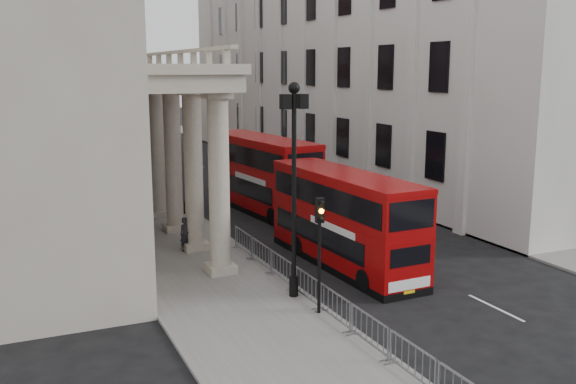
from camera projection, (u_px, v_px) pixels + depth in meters
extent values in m
plane|color=black|center=(358.00, 334.00, 21.93)|extent=(260.00, 260.00, 0.00)
cube|color=slate|center=(120.00, 190.00, 47.63)|extent=(6.00, 140.00, 0.12)
cube|color=slate|center=(318.00, 175.00, 54.22)|extent=(3.00, 140.00, 0.12)
cube|color=slate|center=(159.00, 187.00, 48.81)|extent=(0.20, 140.00, 0.14)
cube|color=#9F9585|center=(4.00, 127.00, 32.75)|extent=(9.00, 28.00, 12.00)
cube|color=beige|center=(335.00, 26.00, 54.65)|extent=(8.00, 55.00, 25.00)
cube|color=#60605E|center=(110.00, 99.00, 106.10)|extent=(8.00, 8.00, 8.00)
cylinder|color=black|center=(294.00, 286.00, 25.18)|extent=(0.36, 0.36, 0.80)
cylinder|color=black|center=(294.00, 196.00, 24.50)|extent=(0.18, 0.18, 8.00)
sphere|color=black|center=(294.00, 88.00, 23.72)|extent=(0.44, 0.44, 0.44)
cube|color=black|center=(303.00, 101.00, 23.95)|extent=(0.35, 0.35, 0.55)
cube|color=black|center=(285.00, 102.00, 23.67)|extent=(0.35, 0.35, 0.55)
cylinder|color=black|center=(186.00, 207.00, 39.53)|extent=(0.36, 0.36, 0.80)
cylinder|color=black|center=(185.00, 149.00, 38.85)|extent=(0.18, 0.18, 8.00)
sphere|color=black|center=(183.00, 81.00, 38.07)|extent=(0.44, 0.44, 0.44)
cube|color=black|center=(188.00, 89.00, 38.31)|extent=(0.35, 0.35, 0.55)
cube|color=black|center=(177.00, 89.00, 38.03)|extent=(0.35, 0.35, 0.55)
cylinder|color=black|center=(136.00, 170.00, 53.89)|extent=(0.36, 0.36, 0.80)
cylinder|color=black|center=(134.00, 127.00, 53.20)|extent=(0.18, 0.18, 8.00)
sphere|color=black|center=(132.00, 77.00, 52.43)|extent=(0.44, 0.44, 0.44)
cube|color=black|center=(137.00, 83.00, 52.66)|extent=(0.35, 0.35, 0.55)
cube|color=black|center=(128.00, 83.00, 52.38)|extent=(0.35, 0.35, 0.55)
cylinder|color=black|center=(319.00, 268.00, 23.18)|extent=(0.12, 0.12, 3.40)
cube|color=black|center=(320.00, 210.00, 22.77)|extent=(0.28, 0.22, 0.90)
sphere|color=black|center=(321.00, 203.00, 22.60)|extent=(0.18, 0.18, 0.18)
sphere|color=orange|center=(321.00, 211.00, 22.65)|extent=(0.18, 0.18, 0.18)
sphere|color=black|center=(321.00, 219.00, 22.71)|extent=(0.18, 0.18, 0.18)
cube|color=gray|center=(412.00, 361.00, 18.39)|extent=(0.50, 2.30, 1.10)
cube|color=gray|center=(369.00, 331.00, 20.49)|extent=(0.50, 2.30, 1.10)
cube|color=gray|center=(335.00, 307.00, 22.60)|extent=(0.50, 2.30, 1.10)
cube|color=gray|center=(306.00, 286.00, 24.71)|extent=(0.50, 2.30, 1.10)
cube|color=gray|center=(282.00, 269.00, 26.82)|extent=(0.50, 2.30, 1.10)
cube|color=gray|center=(261.00, 255.00, 28.93)|extent=(0.50, 2.30, 1.10)
cube|color=gray|center=(243.00, 242.00, 31.04)|extent=(0.50, 2.30, 1.10)
cube|color=#8F0607|center=(344.00, 238.00, 29.36)|extent=(2.78, 10.08, 1.90)
cube|color=#8F0607|center=(344.00, 196.00, 28.99)|extent=(2.78, 10.08, 1.66)
cube|color=#8F0607|center=(345.00, 175.00, 28.81)|extent=(2.82, 10.11, 0.24)
cube|color=black|center=(343.00, 262.00, 29.57)|extent=(2.79, 10.08, 0.33)
cube|color=black|center=(344.00, 233.00, 29.32)|extent=(2.76, 8.18, 0.95)
cube|color=black|center=(344.00, 194.00, 28.97)|extent=(2.81, 9.51, 1.05)
cube|color=white|center=(409.00, 284.00, 25.10)|extent=(2.00, 0.14, 0.43)
cube|color=yellow|center=(409.00, 292.00, 25.15)|extent=(0.52, 0.06, 0.12)
cylinder|color=black|center=(365.00, 280.00, 25.99)|extent=(0.34, 0.96, 0.95)
cylinder|color=black|center=(408.00, 273.00, 26.92)|extent=(0.34, 0.96, 0.95)
cylinder|color=black|center=(299.00, 246.00, 31.10)|extent=(0.34, 0.96, 0.95)
cylinder|color=black|center=(338.00, 240.00, 32.03)|extent=(0.34, 0.96, 0.95)
cube|color=#A40708|center=(261.00, 189.00, 40.68)|extent=(3.62, 11.08, 2.07)
cube|color=#A40708|center=(261.00, 155.00, 40.27)|extent=(3.62, 11.08, 1.81)
cube|color=#A40708|center=(261.00, 139.00, 40.07)|extent=(3.67, 11.13, 0.26)
cube|color=black|center=(261.00, 208.00, 40.91)|extent=(3.64, 11.08, 0.36)
cube|color=black|center=(261.00, 185.00, 40.63)|extent=(3.48, 9.02, 1.04)
cube|color=black|center=(261.00, 154.00, 40.25)|extent=(3.62, 10.47, 1.14)
cube|color=white|center=(305.00, 217.00, 36.17)|extent=(2.17, 0.27, 0.47)
cube|color=yellow|center=(305.00, 223.00, 36.23)|extent=(0.57, 0.10, 0.13)
cylinder|color=black|center=(273.00, 216.00, 37.04)|extent=(0.43, 1.06, 1.04)
cylinder|color=black|center=(308.00, 212.00, 38.17)|extent=(0.43, 1.06, 1.04)
cylinder|color=black|center=(228.00, 198.00, 42.45)|extent=(0.43, 1.06, 1.04)
cylinder|color=black|center=(260.00, 194.00, 43.58)|extent=(0.43, 1.06, 1.04)
imported|color=black|center=(186.00, 234.00, 31.32)|extent=(0.66, 0.48, 1.67)
imported|color=black|center=(140.00, 226.00, 33.20)|extent=(0.75, 0.60, 1.52)
imported|color=black|center=(176.00, 210.00, 36.11)|extent=(1.10, 1.00, 1.89)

